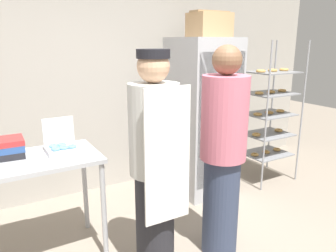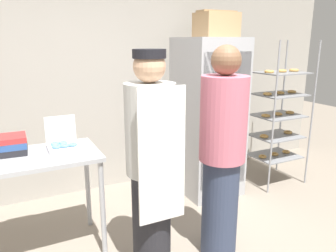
{
  "view_description": "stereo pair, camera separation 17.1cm",
  "coord_description": "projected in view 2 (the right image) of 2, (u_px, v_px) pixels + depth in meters",
  "views": [
    {
      "loc": [
        -1.41,
        -1.58,
        1.81
      ],
      "look_at": [
        -0.04,
        0.77,
        1.1
      ],
      "focal_mm": 35.0,
      "sensor_mm": 36.0,
      "label": 1
    },
    {
      "loc": [
        -1.26,
        -1.66,
        1.81
      ],
      "look_at": [
        -0.04,
        0.77,
        1.1
      ],
      "focal_mm": 35.0,
      "sensor_mm": 36.0,
      "label": 2
    }
  ],
  "objects": [
    {
      "name": "back_wall",
      "position": [
        119.0,
        76.0,
        4.01
      ],
      "size": [
        6.4,
        0.12,
        2.77
      ],
      "primitive_type": "cube",
      "color": "#ADA89E",
      "rests_on": "ground_plane"
    },
    {
      "name": "refrigerator",
      "position": [
        208.0,
        117.0,
        3.89
      ],
      "size": [
        0.66,
        0.74,
        1.84
      ],
      "color": "#ADAFB5",
      "rests_on": "ground_plane"
    },
    {
      "name": "baking_rack",
      "position": [
        278.0,
        114.0,
        4.15
      ],
      "size": [
        0.66,
        0.53,
        1.82
      ],
      "color": "#93969B",
      "rests_on": "ground_plane"
    },
    {
      "name": "prep_counter",
      "position": [
        31.0,
        169.0,
        2.67
      ],
      "size": [
        1.08,
        0.62,
        0.9
      ],
      "color": "#ADAFB5",
      "rests_on": "ground_plane"
    },
    {
      "name": "donut_box",
      "position": [
        63.0,
        145.0,
        2.76
      ],
      "size": [
        0.26,
        0.24,
        0.28
      ],
      "color": "white",
      "rests_on": "prep_counter"
    },
    {
      "name": "binder_stack",
      "position": [
        10.0,
        145.0,
        2.69
      ],
      "size": [
        0.28,
        0.26,
        0.15
      ],
      "color": "#232328",
      "rests_on": "prep_counter"
    },
    {
      "name": "cardboard_storage_box",
      "position": [
        216.0,
        24.0,
        3.72
      ],
      "size": [
        0.44,
        0.35,
        0.29
      ],
      "color": "tan",
      "rests_on": "refrigerator"
    },
    {
      "name": "person_baker",
      "position": [
        151.0,
        165.0,
        2.44
      ],
      "size": [
        0.37,
        0.39,
        1.75
      ],
      "color": "#232328",
      "rests_on": "ground_plane"
    },
    {
      "name": "person_customer",
      "position": [
        222.0,
        154.0,
        2.67
      ],
      "size": [
        0.38,
        0.38,
        1.78
      ],
      "color": "#333D56",
      "rests_on": "ground_plane"
    }
  ]
}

